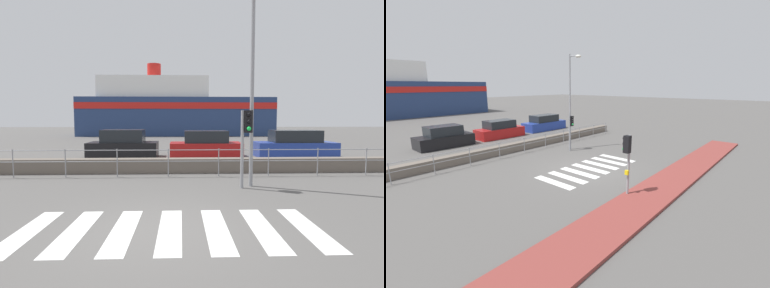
% 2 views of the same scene
% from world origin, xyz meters
% --- Properties ---
extents(ground_plane, '(160.00, 160.00, 0.00)m').
position_xyz_m(ground_plane, '(0.00, 0.00, 0.00)').
color(ground_plane, '#565451').
extents(crosswalk, '(5.85, 2.40, 0.01)m').
position_xyz_m(crosswalk, '(0.25, 0.00, 0.00)').
color(crosswalk, silver).
rests_on(crosswalk, ground_plane).
extents(seawall, '(20.94, 0.55, 0.57)m').
position_xyz_m(seawall, '(0.00, 6.28, 0.28)').
color(seawall, '#6B6056').
rests_on(seawall, ground_plane).
extents(harbor_fence, '(18.89, 0.04, 1.05)m').
position_xyz_m(harbor_fence, '(0.00, 5.41, 0.70)').
color(harbor_fence, gray).
rests_on(harbor_fence, ground_plane).
extents(traffic_light_far, '(0.34, 0.32, 2.41)m').
position_xyz_m(traffic_light_far, '(2.47, 3.44, 1.77)').
color(traffic_light_far, gray).
rests_on(traffic_light_far, ground_plane).
extents(streetlamp, '(0.32, 1.02, 6.43)m').
position_xyz_m(streetlamp, '(2.70, 3.55, 3.94)').
color(streetlamp, gray).
rests_on(streetlamp, ground_plane).
extents(ferry_boat, '(25.19, 6.45, 9.46)m').
position_xyz_m(ferry_boat, '(-0.61, 34.89, 3.26)').
color(ferry_boat, navy).
rests_on(ferry_boat, ground_plane).
extents(parked_car_black, '(3.82, 1.80, 1.56)m').
position_xyz_m(parked_car_black, '(-2.75, 11.29, 0.66)').
color(parked_car_black, black).
rests_on(parked_car_black, ground_plane).
extents(parked_car_red, '(4.04, 1.73, 1.49)m').
position_xyz_m(parked_car_red, '(1.90, 11.29, 0.63)').
color(parked_car_red, '#B21919').
rests_on(parked_car_red, ground_plane).
extents(parked_car_blue, '(4.52, 1.72, 1.51)m').
position_xyz_m(parked_car_blue, '(7.03, 11.29, 0.64)').
color(parked_car_blue, '#233D9E').
rests_on(parked_car_blue, ground_plane).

